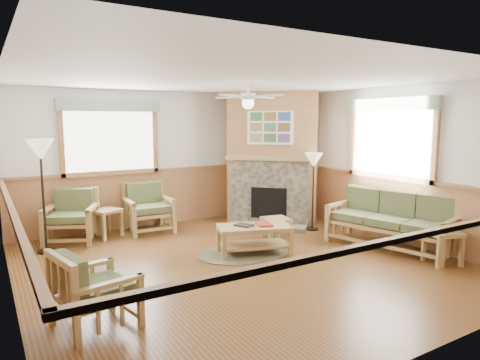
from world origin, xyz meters
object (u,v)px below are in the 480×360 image
armchair_back_right (148,208)px  coffee_table (254,240)px  sofa (391,221)px  floor_lamp_left (43,196)px  floor_lamp_right (313,192)px  armchair_back_left (71,216)px  end_table_chairs (106,223)px  end_table_sofa (443,248)px  footstool (276,229)px  armchair_left (95,288)px

armchair_back_right → coffee_table: armchair_back_right is taller
sofa → floor_lamp_left: size_ratio=1.10×
floor_lamp_left → floor_lamp_right: size_ratio=1.22×
armchair_back_left → coffee_table: 3.27m
end_table_chairs → floor_lamp_right: 3.93m
coffee_table → floor_lamp_left: bearing=166.6°
end_table_sofa → footstool: size_ratio=1.11×
armchair_back_right → end_table_chairs: armchair_back_right is taller
coffee_table → end_table_sofa: 2.83m
armchair_back_left → armchair_left: size_ratio=1.12×
floor_lamp_left → floor_lamp_right: floor_lamp_left is taller
armchair_left → coffee_table: 2.99m
end_table_sofa → floor_lamp_left: size_ratio=0.27×
end_table_sofa → floor_lamp_left: bearing=143.5°
sofa → footstool: (-1.32, 1.42, -0.27)m
footstool → floor_lamp_left: bearing=160.5°
armchair_back_left → armchair_left: bearing=-71.5°
armchair_left → end_table_sofa: bearing=-109.5°
end_table_chairs → footstool: (2.57, -1.73, -0.07)m
sofa → floor_lamp_left: (-4.97, 2.72, 0.46)m
armchair_back_right → floor_lamp_left: bearing=-164.9°
sofa → footstool: 1.96m
armchair_left → end_table_chairs: (0.97, 3.44, -0.15)m
armchair_back_left → end_table_sofa: (4.49, -4.11, -0.21)m
end_table_chairs → armchair_back_right: bearing=-1.5°
coffee_table → floor_lamp_right: (1.81, 0.69, 0.53)m
end_table_chairs → floor_lamp_right: bearing=-23.5°
armchair_left → coffee_table: bearing=-78.1°
footstool → floor_lamp_right: floor_lamp_right is taller
armchair_back_right → armchair_left: 3.85m
floor_lamp_right → armchair_back_right: bearing=151.0°
sofa → armchair_back_left: (-4.49, 3.15, -0.01)m
armchair_back_left → sofa: bearing=-10.5°
armchair_left → footstool: 3.94m
armchair_back_right → armchair_left: (-1.77, -3.42, -0.05)m
end_table_chairs → end_table_sofa: end_table_chairs is taller
end_table_sofa → sofa: bearing=90.0°
armchair_back_right → footstool: armchair_back_right is taller
armchair_left → coffee_table: armchair_left is taller
footstool → coffee_table: bearing=-147.3°
armchair_left → footstool: (3.54, 1.71, -0.22)m
floor_lamp_right → armchair_back_left: bearing=159.5°
sofa → coffee_table: 2.32m
footstool → floor_lamp_left: 3.94m
floor_lamp_right → armchair_left: bearing=-157.6°
armchair_back_right → floor_lamp_right: (2.78, -1.54, 0.29)m
sofa → armchair_back_right: 4.40m
armchair_back_left → end_table_sofa: size_ratio=1.84×
armchair_back_right → end_table_sofa: (3.09, -4.09, -0.22)m
armchair_back_right → end_table_sofa: 5.13m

